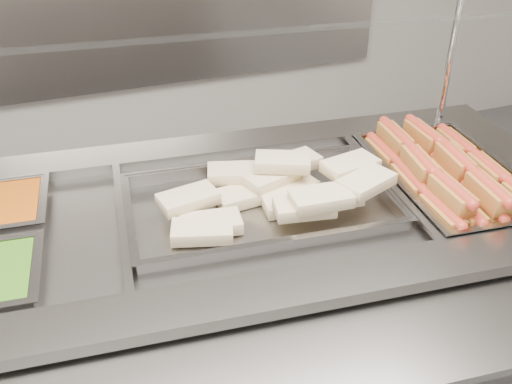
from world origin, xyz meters
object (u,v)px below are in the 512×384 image
object	(u,v)px
steam_counter	(240,326)
pan_wraps	(260,207)
pan_hotdogs	(447,184)
sneeze_guard	(216,41)

from	to	relation	value
steam_counter	pan_wraps	distance (m)	0.46
steam_counter	pan_hotdogs	xyz separation A→B (m)	(0.67, -0.07, 0.44)
sneeze_guard	pan_wraps	bearing A→B (deg)	-80.89
pan_hotdogs	pan_wraps	size ratio (longest dim) A/B	0.81
sneeze_guard	steam_counter	bearing A→B (deg)	-96.23
steam_counter	pan_hotdogs	bearing A→B (deg)	-6.23
sneeze_guard	pan_hotdogs	distance (m)	0.84
pan_wraps	pan_hotdogs	bearing A→B (deg)	-6.23
pan_hotdogs	steam_counter	bearing A→B (deg)	173.77
pan_hotdogs	pan_wraps	xyz separation A→B (m)	(-0.61, 0.07, 0.02)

